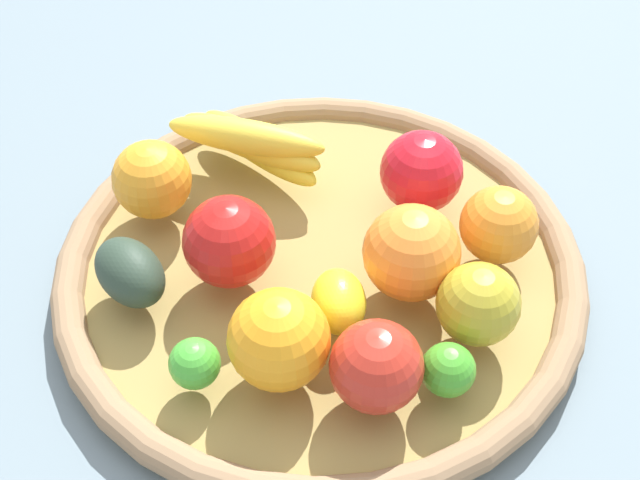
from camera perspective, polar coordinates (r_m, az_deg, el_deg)
ground_plane at (r=0.80m, az=0.00°, el=-2.71°), size 2.40×2.40×0.00m
basket at (r=0.79m, az=0.00°, el=-1.92°), size 0.48×0.48×0.04m
lime_1 at (r=0.69m, az=-8.19°, el=-7.98°), size 0.06×0.06×0.04m
banana_bunch at (r=0.84m, az=-4.51°, el=6.39°), size 0.13×0.16×0.06m
orange_0 at (r=0.67m, az=-2.70°, el=-6.50°), size 0.09×0.09×0.08m
orange_3 at (r=0.77m, az=11.60°, el=0.97°), size 0.10×0.10×0.07m
apple_2 at (r=0.80m, az=6.64°, el=4.45°), size 0.10×0.10×0.08m
orange_2 at (r=0.73m, az=6.00°, el=-0.83°), size 0.11×0.11×0.08m
apple_3 at (r=0.71m, az=10.29°, el=-4.14°), size 0.09×0.09×0.07m
avocado at (r=0.75m, az=-12.31°, el=-2.07°), size 0.06×0.08×0.05m
apple_1 at (r=0.74m, az=-5.95°, el=-0.11°), size 0.09×0.09×0.08m
apple_0 at (r=0.66m, az=3.71°, el=-8.23°), size 0.09×0.09×0.07m
lemon_0 at (r=0.71m, az=1.22°, el=-4.03°), size 0.07×0.07×0.05m
lime_0 at (r=0.68m, az=8.36°, el=-8.38°), size 0.06×0.06×0.04m
orange_1 at (r=0.81m, az=-10.92°, el=3.91°), size 0.10×0.10×0.07m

